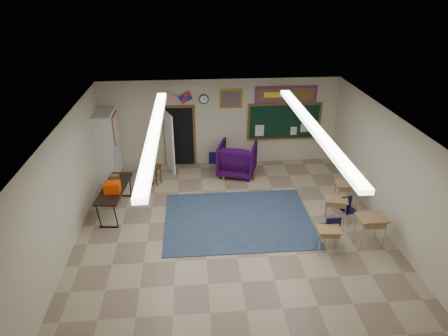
{
  "coord_description": "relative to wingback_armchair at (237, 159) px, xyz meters",
  "views": [
    {
      "loc": [
        -0.94,
        -8.35,
        6.11
      ],
      "look_at": [
        -0.13,
        1.5,
        1.25
      ],
      "focal_mm": 32.0,
      "sensor_mm": 36.0,
      "label": 1
    }
  ],
  "objects": [
    {
      "name": "student_chair_desk_a",
      "position": [
        1.86,
        -3.96,
        -0.14
      ],
      "size": [
        0.42,
        0.42,
        0.82
      ],
      "primitive_type": null,
      "rotation": [
        0.0,
        0.0,
        3.18
      ],
      "color": "black",
      "rests_on": "floor"
    },
    {
      "name": "student_desk_front_right",
      "position": [
        2.89,
        -2.3,
        -0.13
      ],
      "size": [
        0.66,
        0.52,
        0.75
      ],
      "rotation": [
        0.0,
        0.0,
        -0.08
      ],
      "color": "#9A7148",
      "rests_on": "floor"
    },
    {
      "name": "bulletin_board",
      "position": [
        1.71,
        0.89,
        1.9
      ],
      "size": [
        2.1,
        0.05,
        0.55
      ],
      "color": "#B7110F",
      "rests_on": "back_wall"
    },
    {
      "name": "student_desk_back_left",
      "position": [
        1.7,
        -4.34,
        -0.17
      ],
      "size": [
        0.59,
        0.46,
        0.67
      ],
      "rotation": [
        0.0,
        0.0,
        -0.08
      ],
      "color": "#9A7148",
      "rests_on": "floor"
    },
    {
      "name": "student_chair_desk_b",
      "position": [
        2.66,
        -3.14,
        -0.19
      ],
      "size": [
        0.44,
        0.44,
        0.72
      ],
      "primitive_type": null,
      "rotation": [
        0.0,
        0.0,
        0.27
      ],
      "color": "black",
      "rests_on": "floor"
    },
    {
      "name": "storage_cabinet",
      "position": [
        -4.2,
        0.27,
        0.55
      ],
      "size": [
        0.59,
        1.25,
        2.2
      ],
      "color": "beige",
      "rests_on": "floor"
    },
    {
      "name": "area_rug",
      "position": [
        -0.29,
        -2.78,
        -0.54
      ],
      "size": [
        4.0,
        3.0,
        0.02
      ],
      "primitive_type": "cube",
      "color": "#30455B",
      "rests_on": "floor"
    },
    {
      "name": "chalkboard",
      "position": [
        1.71,
        0.88,
        0.92
      ],
      "size": [
        2.55,
        0.14,
        1.3
      ],
      "color": "brown",
      "rests_on": "back_wall"
    },
    {
      "name": "student_desk_back_right",
      "position": [
        2.8,
        -4.16,
        -0.08
      ],
      "size": [
        0.71,
        0.54,
        0.83
      ],
      "rotation": [
        0.0,
        0.0,
        0.03
      ],
      "color": "#9A7148",
      "rests_on": "floor"
    },
    {
      "name": "wall_flags",
      "position": [
        -1.89,
        0.86,
        1.93
      ],
      "size": [
        1.16,
        0.06,
        0.7
      ],
      "primitive_type": null,
      "color": "red",
      "rests_on": "back_wall"
    },
    {
      "name": "wingback_armchair",
      "position": [
        0.0,
        0.0,
        0.0
      ],
      "size": [
        1.47,
        1.5,
        1.09
      ],
      "primitive_type": "imported",
      "rotation": [
        0.0,
        0.0,
        2.84
      ],
      "color": "#230431",
      "rests_on": "floor"
    },
    {
      "name": "wall_clock",
      "position": [
        -1.04,
        0.89,
        1.8
      ],
      "size": [
        0.32,
        0.05,
        0.32
      ],
      "color": "black",
      "rests_on": "back_wall"
    },
    {
      "name": "wooden_stool",
      "position": [
        -2.65,
        -0.5,
        -0.21
      ],
      "size": [
        0.36,
        0.36,
        0.64
      ],
      "color": "#472615",
      "rests_on": "floor"
    },
    {
      "name": "floor",
      "position": [
        -0.49,
        -3.58,
        -0.55
      ],
      "size": [
        9.0,
        9.0,
        0.0
      ],
      "primitive_type": "plane",
      "color": "gray",
      "rests_on": "ground"
    },
    {
      "name": "student_chair_reading",
      "position": [
        -0.74,
        0.16,
        -0.14
      ],
      "size": [
        0.44,
        0.44,
        0.82
      ],
      "primitive_type": null,
      "rotation": [
        0.0,
        0.0,
        3.05
      ],
      "color": "black",
      "rests_on": "floor"
    },
    {
      "name": "right_wall",
      "position": [
        3.51,
        -3.58,
        0.95
      ],
      "size": [
        0.04,
        9.0,
        3.0
      ],
      "primitive_type": "cube",
      "color": "#B0A98F",
      "rests_on": "floor"
    },
    {
      "name": "fluorescent_strips",
      "position": [
        -0.49,
        -3.58,
        2.39
      ],
      "size": [
        3.86,
        6.0,
        0.1
      ],
      "primitive_type": null,
      "color": "white",
      "rests_on": "ceiling"
    },
    {
      "name": "left_wall",
      "position": [
        -4.49,
        -3.58,
        0.95
      ],
      "size": [
        0.04,
        9.0,
        3.0
      ],
      "primitive_type": "cube",
      "color": "#B0A98F",
      "rests_on": "floor"
    },
    {
      "name": "ceiling",
      "position": [
        -0.49,
        -3.58,
        2.45
      ],
      "size": [
        8.0,
        9.0,
        0.04
      ],
      "primitive_type": "cube",
      "color": "silver",
      "rests_on": "back_wall"
    },
    {
      "name": "folding_table",
      "position": [
        -3.67,
        -2.06,
        -0.13
      ],
      "size": [
        0.81,
        1.92,
        1.06
      ],
      "rotation": [
        0.0,
        0.0,
        -0.1
      ],
      "color": "black",
      "rests_on": "floor"
    },
    {
      "name": "framed_art_print",
      "position": [
        -0.14,
        0.89,
        1.8
      ],
      "size": [
        0.75,
        0.05,
        0.65
      ],
      "color": "olive",
      "rests_on": "back_wall"
    },
    {
      "name": "student_desk_front_left",
      "position": [
        2.32,
        -3.05,
        -0.16
      ],
      "size": [
        0.68,
        0.58,
        0.7
      ],
      "rotation": [
        0.0,
        0.0,
        -0.28
      ],
      "color": "#9A7148",
      "rests_on": "floor"
    },
    {
      "name": "doorway",
      "position": [
        -1.99,
        0.77,
        0.51
      ],
      "size": [
        1.1,
        0.89,
        2.16
      ],
      "color": "black",
      "rests_on": "back_wall"
    },
    {
      "name": "back_wall",
      "position": [
        -0.49,
        0.92,
        0.95
      ],
      "size": [
        8.0,
        0.04,
        3.0
      ],
      "primitive_type": "cube",
      "color": "#B0A98F",
      "rests_on": "floor"
    }
  ]
}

